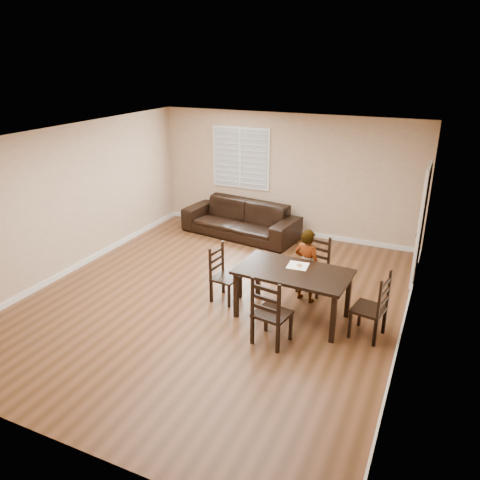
% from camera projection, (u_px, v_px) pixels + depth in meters
% --- Properties ---
extents(ground, '(7.00, 7.00, 0.00)m').
position_uv_depth(ground, '(216.00, 298.00, 7.91)').
color(ground, brown).
rests_on(ground, ground).
extents(room, '(6.04, 7.04, 2.72)m').
position_uv_depth(room, '(221.00, 193.00, 7.38)').
color(room, '#CCA98A').
rests_on(room, ground).
extents(dining_table, '(1.75, 1.04, 0.80)m').
position_uv_depth(dining_table, '(293.00, 276.00, 7.10)').
color(dining_table, black).
rests_on(dining_table, ground).
extents(chair_near, '(0.52, 0.49, 0.98)m').
position_uv_depth(chair_near, '(316.00, 265.00, 8.08)').
color(chair_near, black).
rests_on(chair_near, ground).
extents(chair_far, '(0.54, 0.51, 1.05)m').
position_uv_depth(chair_far, '(268.00, 316.00, 6.45)').
color(chair_far, black).
rests_on(chair_far, ground).
extents(chair_left, '(0.45, 0.47, 0.96)m').
position_uv_depth(chair_left, '(220.00, 275.00, 7.76)').
color(chair_left, black).
rests_on(chair_left, ground).
extents(chair_right, '(0.50, 0.53, 1.02)m').
position_uv_depth(chair_right, '(377.00, 310.00, 6.63)').
color(chair_right, black).
rests_on(chair_right, ground).
extents(child, '(0.52, 0.41, 1.26)m').
position_uv_depth(child, '(307.00, 265.00, 7.64)').
color(child, gray).
rests_on(child, ground).
extents(napkin, '(0.33, 0.33, 0.00)m').
position_uv_depth(napkin, '(298.00, 266.00, 7.23)').
color(napkin, white).
rests_on(napkin, dining_table).
extents(donut, '(0.09, 0.09, 0.03)m').
position_uv_depth(donut, '(299.00, 265.00, 7.21)').
color(donut, '#C47B46').
rests_on(donut, napkin).
extents(sofa, '(2.75, 1.39, 0.77)m').
position_uv_depth(sofa, '(240.00, 219.00, 10.55)').
color(sofa, black).
rests_on(sofa, ground).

